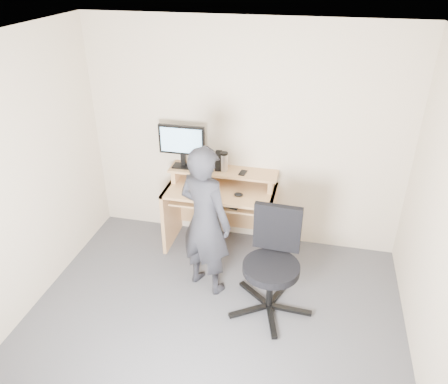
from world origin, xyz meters
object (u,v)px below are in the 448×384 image
at_px(monitor, 182,143).
at_px(office_chair, 273,258).
at_px(desk, 222,202).
at_px(person, 205,221).

height_order(monitor, office_chair, monitor).
relative_size(monitor, office_chair, 0.51).
distance_m(desk, office_chair, 1.14).
relative_size(desk, person, 0.78).
height_order(desk, monitor, monitor).
distance_m(office_chair, person, 0.73).
distance_m(monitor, office_chair, 1.63).
bearing_deg(monitor, desk, -7.02).
xyz_separation_m(desk, office_chair, (0.69, -0.90, -0.00)).
distance_m(desk, monitor, 0.80).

